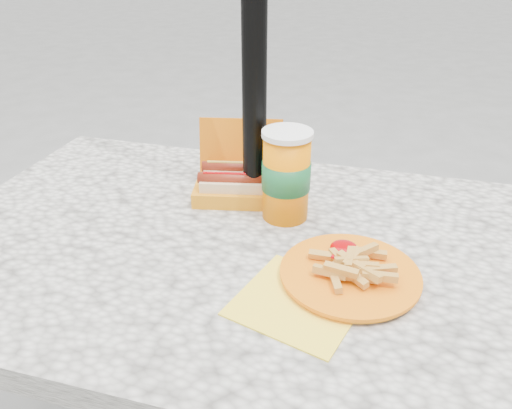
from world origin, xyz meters
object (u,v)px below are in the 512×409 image
(fries_plate, at_px, (346,274))
(soda_cup, at_px, (286,175))
(hotdog_box, at_px, (238,182))
(umbrella_pole, at_px, (254,39))

(fries_plate, distance_m, soda_cup, 0.25)
(hotdog_box, bearing_deg, soda_cup, -37.76)
(fries_plate, bearing_deg, umbrella_pole, 134.32)
(soda_cup, bearing_deg, hotdog_box, 153.96)
(soda_cup, bearing_deg, umbrella_pole, 149.40)
(umbrella_pole, height_order, hotdog_box, umbrella_pole)
(umbrella_pole, distance_m, fries_plate, 0.47)
(hotdog_box, distance_m, soda_cup, 0.15)
(hotdog_box, bearing_deg, umbrella_pole, -27.76)
(fries_plate, xyz_separation_m, soda_cup, (-0.15, 0.19, 0.08))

